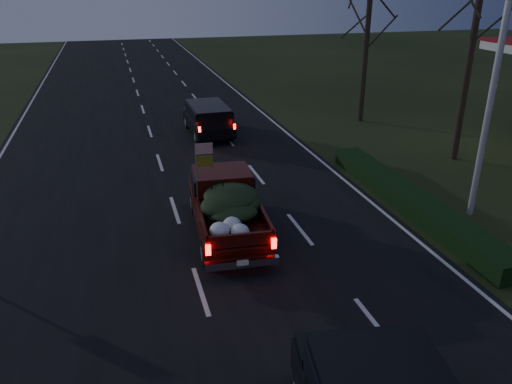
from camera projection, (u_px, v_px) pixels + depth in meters
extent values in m
plane|color=black|center=(201.00, 291.00, 12.58)|extent=(120.00, 120.00, 0.00)
cube|color=black|center=(201.00, 291.00, 12.58)|extent=(14.00, 120.00, 0.02)
cube|color=black|center=(410.00, 200.00, 17.09)|extent=(1.00, 10.00, 0.60)
cylinder|color=silver|center=(495.00, 79.00, 14.99)|extent=(0.20, 0.20, 9.00)
cylinder|color=black|center=(470.00, 60.00, 20.27)|extent=(0.28, 0.28, 8.50)
cylinder|color=black|center=(365.00, 57.00, 26.51)|extent=(0.28, 0.28, 7.00)
cube|color=#3F0C08|center=(227.00, 215.00, 15.34)|extent=(2.27, 4.92, 0.53)
cube|color=#3F0C08|center=(222.00, 183.00, 15.84)|extent=(1.88, 1.66, 0.86)
cube|color=black|center=(222.00, 180.00, 15.80)|extent=(1.97, 1.57, 0.53)
cube|color=#3F0C08|center=(233.00, 225.00, 14.11)|extent=(1.97, 2.81, 0.06)
ellipsoid|color=black|center=(232.00, 204.00, 14.38)|extent=(1.66, 1.83, 0.58)
cylinder|color=gray|center=(196.00, 175.00, 14.64)|extent=(0.03, 0.03, 1.92)
cube|color=red|center=(204.00, 149.00, 14.37)|extent=(0.50, 0.06, 0.33)
cube|color=gold|center=(205.00, 161.00, 14.52)|extent=(0.50, 0.06, 0.33)
cube|color=black|center=(208.00, 123.00, 25.20)|extent=(1.90, 4.45, 0.55)
cube|color=black|center=(208.00, 112.00, 24.75)|extent=(1.77, 3.25, 0.74)
cube|color=black|center=(208.00, 111.00, 24.72)|extent=(1.86, 3.16, 0.44)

